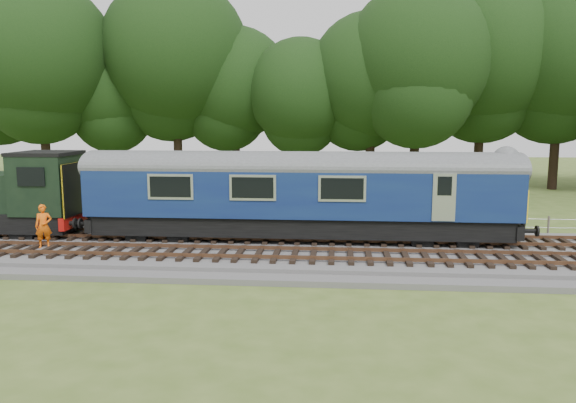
{
  "coord_description": "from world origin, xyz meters",
  "views": [
    {
      "loc": [
        -1.97,
        -22.29,
        5.56
      ],
      "look_at": [
        -4.0,
        1.4,
        2.0
      ],
      "focal_mm": 35.0,
      "sensor_mm": 36.0,
      "label": 1
    }
  ],
  "objects": [
    {
      "name": "ground",
      "position": [
        0.0,
        0.0,
        0.0
      ],
      "size": [
        120.0,
        120.0,
        0.0
      ],
      "primitive_type": "plane",
      "color": "#476123",
      "rests_on": "ground"
    },
    {
      "name": "ballast",
      "position": [
        0.0,
        0.0,
        0.17
      ],
      "size": [
        70.0,
        7.0,
        0.35
      ],
      "primitive_type": "cube",
      "color": "#4C4C4F",
      "rests_on": "ground"
    },
    {
      "name": "track_north",
      "position": [
        0.0,
        1.4,
        0.42
      ],
      "size": [
        67.2,
        2.4,
        0.21
      ],
      "color": "black",
      "rests_on": "ballast"
    },
    {
      "name": "track_south",
      "position": [
        0.0,
        -1.6,
        0.42
      ],
      "size": [
        67.2,
        2.4,
        0.21
      ],
      "color": "black",
      "rests_on": "ballast"
    },
    {
      "name": "fence",
      "position": [
        0.0,
        4.5,
        0.0
      ],
      "size": [
        64.0,
        0.12,
        1.0
      ],
      "primitive_type": null,
      "color": "#6B6054",
      "rests_on": "ground"
    },
    {
      "name": "tree_line",
      "position": [
        0.0,
        22.0,
        0.0
      ],
      "size": [
        70.0,
        8.0,
        18.0
      ],
      "primitive_type": null,
      "color": "black",
      "rests_on": "ground"
    },
    {
      "name": "dmu_railcar",
      "position": [
        -3.51,
        1.4,
        2.61
      ],
      "size": [
        18.05,
        2.86,
        3.88
      ],
      "color": "black",
      "rests_on": "ground"
    },
    {
      "name": "worker",
      "position": [
        -13.71,
        -0.99,
        1.23
      ],
      "size": [
        0.76,
        0.64,
        1.76
      ],
      "primitive_type": "imported",
      "rotation": [
        0.0,
        0.0,
        0.4
      ],
      "color": "#FF630D",
      "rests_on": "ballast"
    }
  ]
}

